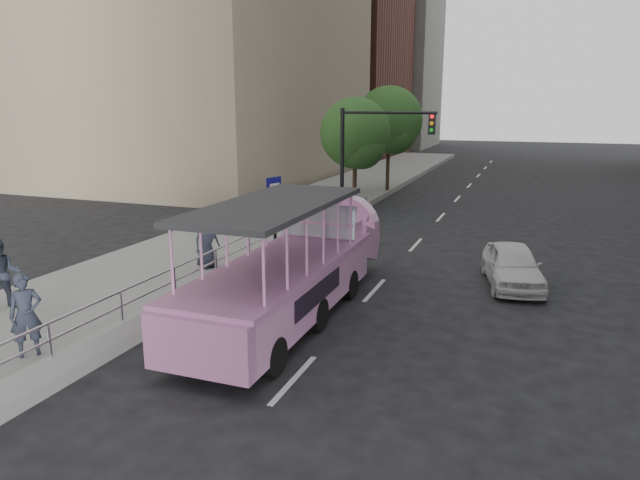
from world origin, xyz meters
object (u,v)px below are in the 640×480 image
duck_boat (296,269)px  car (513,265)px  pedestrian_near (26,315)px  pedestrian_mid (2,274)px  pedestrian_far (207,240)px  parking_sign (274,213)px  street_tree_far (390,123)px  street_tree_near (357,136)px  traffic_signal (368,148)px

duck_boat → car: size_ratio=2.52×
duck_boat → pedestrian_near: bearing=-126.8°
pedestrian_mid → pedestrian_far: bearing=18.9°
car → parking_sign: 7.55m
pedestrian_near → pedestrian_mid: 3.38m
parking_sign → street_tree_far: 17.20m
duck_boat → street_tree_far: size_ratio=1.45×
street_tree_near → traffic_signal: bearing=-65.0°
car → parking_sign: bearing=175.7°
pedestrian_near → traffic_signal: size_ratio=0.33×
car → traffic_signal: (-6.44, 6.58, 2.87)m
traffic_signal → parking_sign: bearing=-97.0°
duck_boat → pedestrian_near: 6.33m
traffic_signal → street_tree_near: bearing=115.0°
car → duck_boat: bearing=-152.5°
car → street_tree_far: (-7.83, 16.01, 3.67)m
pedestrian_mid → parking_sign: 7.91m
duck_boat → traffic_signal: traffic_signal is taller
duck_boat → traffic_signal: size_ratio=1.80×
pedestrian_mid → traffic_signal: bearing=26.5°
pedestrian_far → street_tree_near: street_tree_near is taller
street_tree_near → pedestrian_far: bearing=-94.7°
pedestrian_far → street_tree_near: 12.76m
pedestrian_mid → street_tree_far: size_ratio=0.28×
pedestrian_mid → pedestrian_far: pedestrian_mid is taller
pedestrian_mid → street_tree_near: 18.12m
pedestrian_far → traffic_signal: size_ratio=0.34×
car → pedestrian_mid: pedestrian_mid is taller
duck_boat → street_tree_near: (-2.83, 14.31, 2.67)m
traffic_signal → street_tree_far: street_tree_far is taller
parking_sign → street_tree_near: bearing=93.4°
pedestrian_near → traffic_signal: 16.33m
pedestrian_far → car: bearing=-49.8°
car → street_tree_far: size_ratio=0.58×
pedestrian_far → traffic_signal: (2.63, 9.02, 2.31)m
pedestrian_mid → parking_sign: (4.45, 6.51, 0.70)m
duck_boat → car: 6.78m
pedestrian_near → pedestrian_mid: bearing=96.1°
pedestrian_mid → street_tree_near: size_ratio=0.32×
duck_boat → pedestrian_near: duck_boat is taller
pedestrian_mid → parking_sign: parking_sign is taller
parking_sign → pedestrian_mid: bearing=-124.4°
car → pedestrian_mid: (-11.82, -7.52, 0.57)m
car → street_tree_near: (-8.03, 10.01, 3.19)m
pedestrian_mid → pedestrian_near: bearing=-75.9°
car → pedestrian_far: (-9.06, -2.44, 0.55)m
pedestrian_far → street_tree_far: bearing=21.4°
street_tree_near → street_tree_far: (0.20, 6.00, 0.49)m
car → street_tree_near: 13.23m
traffic_signal → pedestrian_near: bearing=-99.1°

